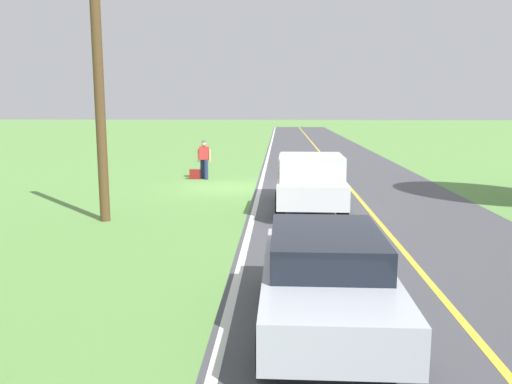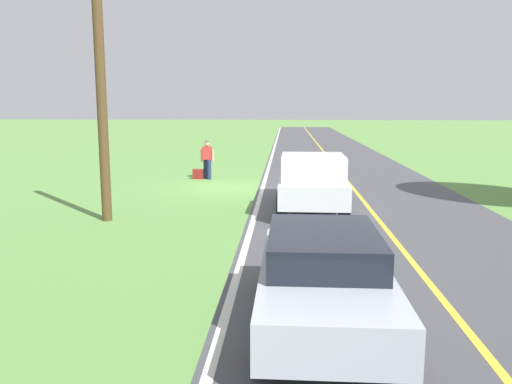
{
  "view_description": "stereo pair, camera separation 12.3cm",
  "coord_description": "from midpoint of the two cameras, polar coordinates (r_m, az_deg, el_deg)",
  "views": [
    {
      "loc": [
        -2.08,
        20.58,
        3.27
      ],
      "look_at": [
        -1.57,
        9.63,
        1.43
      ],
      "focal_mm": 36.35,
      "sensor_mm": 36.0,
      "label": 1
    },
    {
      "loc": [
        -2.21,
        20.58,
        3.27
      ],
      "look_at": [
        -1.57,
        9.63,
        1.43
      ],
      "focal_mm": 36.35,
      "sensor_mm": 36.0,
      "label": 2
    }
  ],
  "objects": [
    {
      "name": "pickup_truck_passing",
      "position": [
        16.4,
        6.35,
        1.38
      ],
      "size": [
        2.15,
        5.43,
        1.82
      ],
      "color": "silver",
      "rests_on": "ground"
    },
    {
      "name": "suitcase_carried",
      "position": [
        23.44,
        -6.25,
        1.97
      ],
      "size": [
        0.47,
        0.22,
        0.44
      ],
      "primitive_type": "cube",
      "rotation": [
        0.0,
        0.0,
        1.52
      ],
      "color": "maroon",
      "rests_on": "ground"
    },
    {
      "name": "sedan_ahead_same_lane",
      "position": [
        7.89,
        7.88,
        -9.15
      ],
      "size": [
        1.95,
        4.41,
        1.41
      ],
      "color": "#B2B7C1",
      "rests_on": "ground"
    },
    {
      "name": "lane_centre_line",
      "position": [
        21.02,
        10.81,
        0.4
      ],
      "size": [
        0.14,
        117.6,
        0.0
      ],
      "primitive_type": "cube",
      "color": "gold",
      "rests_on": "ground"
    },
    {
      "name": "ground_plane",
      "position": [
        20.95,
        -2.57,
        0.52
      ],
      "size": [
        200.0,
        200.0,
        0.0
      ],
      "primitive_type": "plane",
      "color": "#609347"
    },
    {
      "name": "hitchhiker_walking",
      "position": [
        23.34,
        -5.23,
        3.84
      ],
      "size": [
        0.62,
        0.52,
        1.75
      ],
      "color": "navy",
      "rests_on": "ground"
    },
    {
      "name": "utility_pole_roadside",
      "position": [
        15.18,
        -16.44,
        10.51
      ],
      "size": [
        0.28,
        0.28,
        7.27
      ],
      "primitive_type": "cylinder",
      "color": "brown",
      "rests_on": "ground"
    },
    {
      "name": "road_surface",
      "position": [
        21.02,
        10.81,
        0.39
      ],
      "size": [
        7.59,
        120.0,
        0.0
      ],
      "primitive_type": "cube",
      "color": "#47474C",
      "rests_on": "ground"
    },
    {
      "name": "lane_edge_line",
      "position": [
        20.85,
        0.91,
        0.5
      ],
      "size": [
        0.16,
        117.6,
        0.0
      ],
      "primitive_type": "cube",
      "color": "silver",
      "rests_on": "ground"
    }
  ]
}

